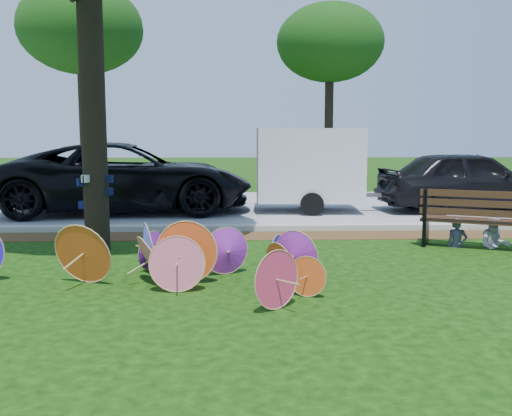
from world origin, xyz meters
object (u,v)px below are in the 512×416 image
Objects in this scene: parasol_pile at (168,256)px; person_right at (496,216)px; black_van at (126,178)px; park_bench at (478,219)px; person_left at (458,220)px; cargo_trailer at (310,165)px; dark_pickup at (468,181)px.

person_right is at bearing 22.50° from parasol_pile.
parasol_pile is 7.63m from black_van.
park_bench is 0.35m from person_left.
park_bench is at bearing -130.05° from black_van.
cargo_trailer reaches higher than person_left.
parasol_pile is 6.19m from person_right.
black_van is 9.20m from dark_pickup.
cargo_trailer reaches higher than park_bench.
parasol_pile is 5.15× the size of person_left.
cargo_trailer is (-4.31, -0.00, 0.44)m from dark_pickup.
person_right is at bearing 4.90° from person_left.
person_left is (-2.21, -4.99, -0.31)m from dark_pickup.
black_van reaches higher than parasol_pile.
parasol_pile is at bearing 130.00° from dark_pickup.
person_right is (7.69, -4.99, -0.34)m from black_van.
person_right is (-1.51, -4.99, -0.24)m from dark_pickup.
cargo_trailer is at bearing -95.53° from black_van.
dark_pickup is at bearing 70.97° from person_left.
black_van is 5.69× the size of person_right.
black_van is 9.17m from person_right.
dark_pickup is (9.20, 0.01, -0.10)m from black_van.
person_right is at bearing 32.25° from park_bench.
black_van is 1.38× the size of dark_pickup.
dark_pickup reaches higher than person_right.
dark_pickup is 4.13× the size of person_right.
parasol_pile is 0.80× the size of black_van.
dark_pickup is at bearing 83.69° from person_right.
cargo_trailer reaches higher than dark_pickup.
black_van is at bearing 104.98° from parasol_pile.
person_left is 0.70m from person_right.
cargo_trailer is at bearing 129.79° from person_right.
person_left is at bearing -164.01° from park_bench.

